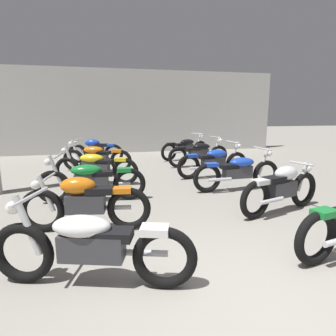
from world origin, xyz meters
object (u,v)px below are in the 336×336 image
(motorcycle_right_row_1, at_px, (282,188))
(motorcycle_right_row_4, at_px, (199,153))
(motorcycle_left_row_0, at_px, (91,245))
(motorcycle_left_row_5, at_px, (95,150))
(motorcycle_right_row_3, at_px, (214,161))
(motorcycle_right_row_5, at_px, (185,147))
(motorcycle_left_row_3, at_px, (95,166))
(motorcycle_left_row_2, at_px, (91,180))
(motorcycle_left_row_4, at_px, (96,157))
(motorcycle_left_row_1, at_px, (85,202))
(motorcycle_right_row_2, at_px, (238,171))

(motorcycle_right_row_1, xyz_separation_m, motorcycle_right_row_4, (0.06, 4.61, -0.01))
(motorcycle_right_row_4, bearing_deg, motorcycle_left_row_0, -118.63)
(motorcycle_left_row_5, xyz_separation_m, motorcycle_right_row_4, (3.38, -1.45, -0.01))
(motorcycle_right_row_3, bearing_deg, motorcycle_right_row_5, 87.85)
(motorcycle_right_row_5, bearing_deg, motorcycle_right_row_4, -88.76)
(motorcycle_right_row_5, bearing_deg, motorcycle_right_row_3, -92.15)
(motorcycle_right_row_1, distance_m, motorcycle_right_row_3, 2.96)
(motorcycle_left_row_3, bearing_deg, motorcycle_right_row_5, 43.68)
(motorcycle_left_row_2, xyz_separation_m, motorcycle_right_row_1, (3.35, -1.45, 0.01))
(motorcycle_left_row_5, relative_size, motorcycle_right_row_4, 0.89)
(motorcycle_left_row_5, relative_size, motorcycle_right_row_1, 1.01)
(motorcycle_right_row_3, bearing_deg, motorcycle_right_row_1, -88.25)
(motorcycle_left_row_3, height_order, motorcycle_right_row_5, same)
(motorcycle_left_row_0, height_order, motorcycle_right_row_5, same)
(motorcycle_left_row_4, height_order, motorcycle_left_row_5, motorcycle_left_row_4)
(motorcycle_left_row_2, bearing_deg, motorcycle_right_row_1, -23.32)
(motorcycle_right_row_3, height_order, motorcycle_right_row_4, same)
(motorcycle_left_row_2, relative_size, motorcycle_right_row_5, 1.05)
(motorcycle_left_row_3, xyz_separation_m, motorcycle_right_row_5, (3.31, 3.16, 0.00))
(motorcycle_left_row_2, xyz_separation_m, motorcycle_left_row_4, (0.09, 3.11, 0.00))
(motorcycle_left_row_2, height_order, motorcycle_right_row_5, same)
(motorcycle_left_row_2, distance_m, motorcycle_left_row_3, 1.48)
(motorcycle_left_row_2, distance_m, motorcycle_right_row_5, 5.74)
(motorcycle_left_row_1, height_order, motorcycle_left_row_3, motorcycle_left_row_3)
(motorcycle_left_row_1, bearing_deg, motorcycle_left_row_3, 87.57)
(motorcycle_left_row_0, xyz_separation_m, motorcycle_right_row_5, (3.31, 7.61, 0.00))
(motorcycle_right_row_4, bearing_deg, motorcycle_right_row_5, 91.24)
(motorcycle_left_row_4, relative_size, motorcycle_left_row_5, 1.08)
(motorcycle_right_row_1, relative_size, motorcycle_right_row_2, 0.88)
(motorcycle_left_row_2, relative_size, motorcycle_left_row_3, 1.04)
(motorcycle_left_row_3, bearing_deg, motorcycle_right_row_2, -23.31)
(motorcycle_left_row_0, bearing_deg, motorcycle_right_row_4, 61.37)
(motorcycle_left_row_4, height_order, motorcycle_right_row_5, same)
(motorcycle_left_row_4, relative_size, motorcycle_right_row_1, 1.09)
(motorcycle_left_row_2, xyz_separation_m, motorcycle_right_row_4, (3.41, 3.16, 0.00))
(motorcycle_left_row_1, height_order, motorcycle_right_row_4, motorcycle_right_row_4)
(motorcycle_right_row_2, height_order, motorcycle_right_row_4, same)
(motorcycle_left_row_0, bearing_deg, motorcycle_right_row_1, 24.85)
(motorcycle_right_row_2, bearing_deg, motorcycle_right_row_1, -87.18)
(motorcycle_left_row_2, height_order, motorcycle_left_row_4, same)
(motorcycle_left_row_1, bearing_deg, motorcycle_right_row_2, 25.42)
(motorcycle_right_row_5, bearing_deg, motorcycle_left_row_0, -113.53)
(motorcycle_left_row_2, height_order, motorcycle_left_row_3, same)
(motorcycle_left_row_3, height_order, motorcycle_right_row_2, same)
(motorcycle_left_row_3, bearing_deg, motorcycle_left_row_5, 90.72)
(motorcycle_left_row_0, height_order, motorcycle_left_row_1, motorcycle_left_row_0)
(motorcycle_left_row_2, xyz_separation_m, motorcycle_left_row_3, (0.07, 1.48, 0.00))
(motorcycle_right_row_2, distance_m, motorcycle_right_row_3, 1.42)
(motorcycle_left_row_0, bearing_deg, motorcycle_right_row_5, 66.47)
(motorcycle_right_row_1, height_order, motorcycle_right_row_3, motorcycle_right_row_3)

